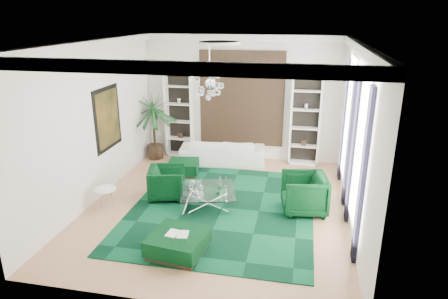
% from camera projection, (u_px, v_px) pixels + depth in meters
% --- Properties ---
extents(floor, '(6.00, 7.00, 0.02)m').
position_uv_depth(floor, '(218.00, 206.00, 9.59)').
color(floor, tan).
rests_on(floor, ground).
extents(ceiling, '(6.00, 7.00, 0.02)m').
position_uv_depth(ceiling, '(217.00, 42.00, 8.35)').
color(ceiling, white).
rests_on(ceiling, ground).
extents(wall_back, '(6.00, 0.02, 3.80)m').
position_uv_depth(wall_back, '(242.00, 98.00, 12.22)').
color(wall_back, silver).
rests_on(wall_back, ground).
extents(wall_front, '(6.00, 0.02, 3.80)m').
position_uv_depth(wall_front, '(165.00, 195.00, 5.72)').
color(wall_front, silver).
rests_on(wall_front, ground).
extents(wall_left, '(0.02, 7.00, 3.80)m').
position_uv_depth(wall_left, '(95.00, 122.00, 9.54)').
color(wall_left, silver).
rests_on(wall_left, ground).
extents(wall_right, '(0.02, 7.00, 3.80)m').
position_uv_depth(wall_right, '(357.00, 137.00, 8.40)').
color(wall_right, silver).
rests_on(wall_right, ground).
extents(crown_molding, '(6.00, 7.00, 0.18)m').
position_uv_depth(crown_molding, '(217.00, 47.00, 8.39)').
color(crown_molding, white).
rests_on(crown_molding, ceiling).
extents(ceiling_medallion, '(0.90, 0.90, 0.05)m').
position_uv_depth(ceiling_medallion, '(220.00, 43.00, 8.64)').
color(ceiling_medallion, white).
rests_on(ceiling_medallion, ceiling).
extents(tapestry, '(2.50, 0.06, 2.80)m').
position_uv_depth(tapestry, '(242.00, 99.00, 12.18)').
color(tapestry, black).
rests_on(tapestry, wall_back).
extents(shelving_left, '(0.90, 0.38, 2.80)m').
position_uv_depth(shelving_left, '(180.00, 113.00, 12.57)').
color(shelving_left, white).
rests_on(shelving_left, floor).
extents(shelving_right, '(0.90, 0.38, 2.80)m').
position_uv_depth(shelving_right, '(305.00, 119.00, 11.83)').
color(shelving_right, white).
rests_on(shelving_right, floor).
extents(painting, '(0.04, 1.30, 1.60)m').
position_uv_depth(painting, '(108.00, 118.00, 10.10)').
color(painting, black).
rests_on(painting, wall_left).
extents(window_near, '(0.03, 1.10, 2.90)m').
position_uv_depth(window_near, '(361.00, 151.00, 7.57)').
color(window_near, white).
rests_on(window_near, wall_right).
extents(curtain_near_a, '(0.07, 0.30, 3.25)m').
position_uv_depth(curtain_near_a, '(362.00, 179.00, 6.94)').
color(curtain_near_a, black).
rests_on(curtain_near_a, floor).
extents(curtain_near_b, '(0.07, 0.30, 3.25)m').
position_uv_depth(curtain_near_b, '(353.00, 150.00, 8.38)').
color(curtain_near_b, black).
rests_on(curtain_near_b, floor).
extents(window_far, '(0.03, 1.10, 2.90)m').
position_uv_depth(window_far, '(349.00, 120.00, 9.80)').
color(window_far, white).
rests_on(window_far, wall_right).
extents(curtain_far_a, '(0.07, 0.30, 3.25)m').
position_uv_depth(curtain_far_a, '(350.00, 138.00, 9.16)').
color(curtain_far_a, black).
rests_on(curtain_far_a, floor).
extents(curtain_far_b, '(0.07, 0.30, 3.25)m').
position_uv_depth(curtain_far_b, '(344.00, 121.00, 10.61)').
color(curtain_far_b, black).
rests_on(curtain_far_b, floor).
extents(rug, '(4.20, 5.00, 0.02)m').
position_uv_depth(rug, '(223.00, 208.00, 9.44)').
color(rug, black).
rests_on(rug, floor).
extents(sofa, '(2.64, 1.29, 0.74)m').
position_uv_depth(sofa, '(223.00, 152.00, 12.18)').
color(sofa, white).
rests_on(sofa, floor).
extents(armchair_left, '(1.06, 1.04, 0.80)m').
position_uv_depth(armchair_left, '(167.00, 183.00, 9.87)').
color(armchair_left, black).
rests_on(armchair_left, floor).
extents(armchair_right, '(1.14, 1.12, 0.91)m').
position_uv_depth(armchair_right, '(304.00, 194.00, 9.15)').
color(armchair_right, black).
rests_on(armchair_right, floor).
extents(coffee_table, '(1.53, 1.53, 0.43)m').
position_uv_depth(coffee_table, '(208.00, 198.00, 9.45)').
color(coffee_table, white).
rests_on(coffee_table, floor).
extents(ottoman_side, '(0.96, 0.96, 0.37)m').
position_uv_depth(ottoman_side, '(183.00, 168.00, 11.42)').
color(ottoman_side, black).
rests_on(ottoman_side, floor).
extents(ottoman_front, '(1.13, 1.13, 0.40)m').
position_uv_depth(ottoman_front, '(178.00, 244.00, 7.63)').
color(ottoman_front, black).
rests_on(ottoman_front, floor).
extents(book, '(0.43, 0.28, 0.03)m').
position_uv_depth(book, '(178.00, 234.00, 7.56)').
color(book, white).
rests_on(book, ottoman_front).
extents(side_table, '(0.50, 0.50, 0.48)m').
position_uv_depth(side_table, '(106.00, 198.00, 9.40)').
color(side_table, white).
rests_on(side_table, floor).
extents(palm, '(2.19, 2.19, 2.64)m').
position_uv_depth(palm, '(153.00, 118.00, 12.30)').
color(palm, '#14451D').
rests_on(palm, floor).
extents(chandelier, '(0.99, 0.99, 0.78)m').
position_uv_depth(chandelier, '(210.00, 84.00, 9.11)').
color(chandelier, white).
rests_on(chandelier, ceiling).
extents(table_plant, '(0.15, 0.12, 0.26)m').
position_uv_depth(table_plant, '(219.00, 191.00, 9.04)').
color(table_plant, '#14451D').
rests_on(table_plant, coffee_table).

